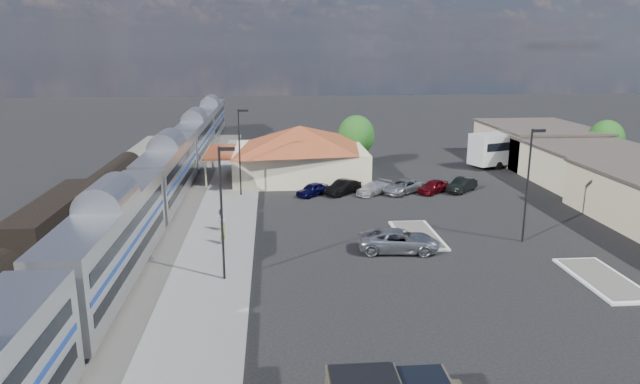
{
  "coord_description": "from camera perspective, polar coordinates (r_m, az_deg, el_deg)",
  "views": [
    {
      "loc": [
        -7.66,
        -41.42,
        15.05
      ],
      "look_at": [
        -3.63,
        6.27,
        2.8
      ],
      "focal_mm": 32.0,
      "sensor_mm": 36.0,
      "label": 1
    }
  ],
  "objects": [
    {
      "name": "parked_car_e",
      "position": [
        61.32,
        11.25,
        0.54
      ],
      "size": [
        4.2,
        3.94,
        1.4
      ],
      "primitive_type": "imported",
      "rotation": [
        0.0,
        0.0,
        -0.86
      ],
      "color": "maroon",
      "rests_on": "ground"
    },
    {
      "name": "parked_car_c",
      "position": [
        59.89,
        5.35,
        0.38
      ],
      "size": [
        4.48,
        4.41,
        1.3
      ],
      "primitive_type": "imported",
      "rotation": [
        0.0,
        0.0,
        -0.81
      ],
      "color": "silver",
      "rests_on": "ground"
    },
    {
      "name": "parked_car_d",
      "position": [
        60.8,
        8.28,
        0.57
      ],
      "size": [
        5.41,
        5.23,
        1.43
      ],
      "primitive_type": "imported",
      "rotation": [
        0.0,
        0.0,
        -0.83
      ],
      "color": "#989CA1",
      "rests_on": "ground"
    },
    {
      "name": "railbed",
      "position": [
        53.34,
        -19.12,
        -2.78
      ],
      "size": [
        16.0,
        100.0,
        0.12
      ],
      "primitive_type": "cube",
      "color": "#4C4944",
      "rests_on": "ground"
    },
    {
      "name": "tree_east_c",
      "position": [
        80.06,
        26.69,
        4.72
      ],
      "size": [
        4.41,
        4.41,
        6.21
      ],
      "color": "#382314",
      "rests_on": "ground"
    },
    {
      "name": "platform",
      "position": [
        49.92,
        -9.61,
        -3.29
      ],
      "size": [
        5.5,
        92.0,
        0.18
      ],
      "primitive_type": "cube",
      "color": "gray",
      "rests_on": "ground"
    },
    {
      "name": "person_b",
      "position": [
        48.05,
        -9.9,
        -2.71
      ],
      "size": [
        1.03,
        1.13,
        1.89
      ],
      "primitive_type": "imported",
      "rotation": [
        0.0,
        0.0,
        -2.0
      ],
      "color": "silver",
      "rests_on": "platform"
    },
    {
      "name": "tree_depot",
      "position": [
        73.05,
        3.63,
        5.65
      ],
      "size": [
        4.71,
        4.71,
        6.63
      ],
      "color": "#382314",
      "rests_on": "ground"
    },
    {
      "name": "ground",
      "position": [
        44.73,
        5.34,
        -5.37
      ],
      "size": [
        280.0,
        280.0,
        0.0
      ],
      "primitive_type": "plane",
      "color": "black",
      "rests_on": "ground"
    },
    {
      "name": "person_a",
      "position": [
        44.83,
        -9.66,
        -4.06
      ],
      "size": [
        0.62,
        0.74,
        1.73
      ],
      "primitive_type": "imported",
      "rotation": [
        0.0,
        0.0,
        1.19
      ],
      "color": "gold",
      "rests_on": "platform"
    },
    {
      "name": "parked_car_f",
      "position": [
        62.55,
        14.0,
        0.69
      ],
      "size": [
        4.23,
        4.23,
        1.46
      ],
      "primitive_type": "imported",
      "rotation": [
        0.0,
        0.0,
        -0.79
      ],
      "color": "black",
      "rests_on": "ground"
    },
    {
      "name": "parked_car_a",
      "position": [
        59.11,
        -0.76,
        0.27
      ],
      "size": [
        3.89,
        3.83,
        1.33
      ],
      "primitive_type": "imported",
      "rotation": [
        0.0,
        0.0,
        -0.8
      ],
      "color": "#0C0C3D",
      "rests_on": "ground"
    },
    {
      "name": "lamp_lot",
      "position": [
        46.91,
        20.21,
        1.51
      ],
      "size": [
        1.08,
        0.25,
        9.0
      ],
      "color": "black",
      "rests_on": "ground"
    },
    {
      "name": "buildings_east",
      "position": [
        67.36,
        27.26,
        1.81
      ],
      "size": [
        14.4,
        51.4,
        4.8
      ],
      "color": "#C6B28C",
      "rests_on": "ground"
    },
    {
      "name": "parked_car_b",
      "position": [
        59.68,
        2.28,
        0.48
      ],
      "size": [
        4.36,
        4.31,
        1.5
      ],
      "primitive_type": "imported",
      "rotation": [
        0.0,
        0.0,
        -0.8
      ],
      "color": "black",
      "rests_on": "ground"
    },
    {
      "name": "station_depot",
      "position": [
        66.57,
        -2.09,
        4.03
      ],
      "size": [
        18.35,
        12.24,
        6.2
      ],
      "color": "#C5B990",
      "rests_on": "ground"
    },
    {
      "name": "traffic_island_north",
      "position": [
        42.54,
        26.44,
        -7.8
      ],
      "size": [
        3.3,
        7.5,
        0.21
      ],
      "color": "silver",
      "rests_on": "ground"
    },
    {
      "name": "lamp_plat_n",
      "position": [
        58.33,
        -7.98,
        4.63
      ],
      "size": [
        1.08,
        0.25,
        9.0
      ],
      "color": "black",
      "rests_on": "ground"
    },
    {
      "name": "freight_cars",
      "position": [
        47.24,
        -24.88,
        -3.15
      ],
      "size": [
        2.8,
        46.0,
        4.0
      ],
      "color": "black",
      "rests_on": "ground"
    },
    {
      "name": "suv",
      "position": [
        43.48,
        7.9,
        -4.85
      ],
      "size": [
        6.4,
        3.5,
        1.7
      ],
      "primitive_type": "imported",
      "rotation": [
        0.0,
        0.0,
        1.46
      ],
      "color": "#A4A8AC",
      "rests_on": "ground"
    },
    {
      "name": "passenger_train",
      "position": [
        58.52,
        -14.9,
        1.85
      ],
      "size": [
        3.0,
        104.0,
        5.55
      ],
      "color": "silver",
      "rests_on": "ground"
    },
    {
      "name": "lamp_plat_s",
      "position": [
        36.87,
        -9.71,
        -1.13
      ],
      "size": [
        1.08,
        0.25,
        9.0
      ],
      "color": "black",
      "rests_on": "ground"
    },
    {
      "name": "traffic_island_south",
      "position": [
        47.38,
        9.7,
        -4.25
      ],
      "size": [
        3.3,
        7.5,
        0.21
      ],
      "color": "silver",
      "rests_on": "ground"
    },
    {
      "name": "coach_bus",
      "position": [
        78.5,
        19.08,
        4.39
      ],
      "size": [
        13.87,
        7.67,
        4.4
      ],
      "rotation": [
        0.0,
        0.0,
        1.94
      ],
      "color": "white",
      "rests_on": "ground"
    }
  ]
}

